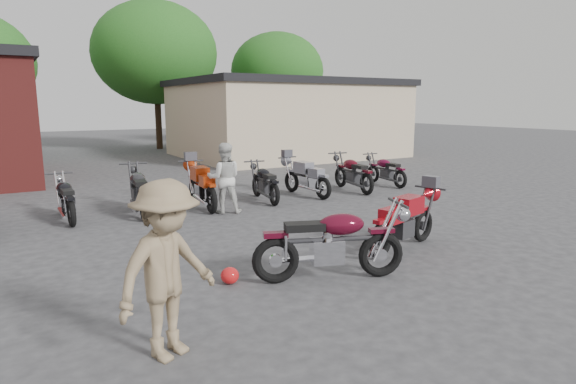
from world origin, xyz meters
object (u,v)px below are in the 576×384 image
sportbike (405,218)px  person_tan (167,270)px  helmet (230,276)px  row_bike_5 (265,181)px  row_bike_6 (306,176)px  row_bike_8 (386,169)px  vintage_motorcycle (333,238)px  row_bike_2 (66,196)px  row_bike_7 (353,171)px  row_bike_4 (201,184)px  row_bike_3 (139,188)px  person_light (224,178)px

sportbike → person_tan: size_ratio=1.06×
helmet → row_bike_5: (3.36, 5.18, 0.43)m
row_bike_6 → row_bike_8: bearing=-92.4°
vintage_motorcycle → row_bike_8: vintage_motorcycle is taller
helmet → person_tan: bearing=-131.3°
row_bike_5 → person_tan: bearing=153.3°
sportbike → row_bike_2: bearing=116.9°
person_tan → row_bike_7: (7.76, 6.74, -0.34)m
sportbike → row_bike_8: sportbike is taller
vintage_motorcycle → sportbike: bearing=37.0°
row_bike_4 → row_bike_5: bearing=-87.5°
row_bike_7 → row_bike_3: bearing=95.2°
person_tan → person_light: bearing=37.9°
vintage_motorcycle → helmet: vintage_motorcycle is taller
helmet → row_bike_7: 8.23m
row_bike_3 → row_bike_8: row_bike_3 is taller
row_bike_4 → row_bike_6: bearing=-85.4°
vintage_motorcycle → row_bike_7: vintage_motorcycle is taller
row_bike_5 → row_bike_7: size_ratio=0.93×
person_light → row_bike_5: bearing=-130.0°
person_light → person_tan: bearing=83.8°
sportbike → row_bike_6: row_bike_6 is taller
row_bike_3 → row_bike_8: 7.91m
vintage_motorcycle → row_bike_7: 7.67m
vintage_motorcycle → row_bike_5: (1.97, 5.82, -0.09)m
row_bike_6 → person_tan: bearing=132.5°
person_light → row_bike_6: size_ratio=0.85×
row_bike_2 → sportbike: bearing=-139.3°
row_bike_6 → sportbike: bearing=160.6°
helmet → row_bike_5: bearing=57.1°
row_bike_6 → row_bike_7: bearing=-98.1°
helmet → person_tan: (-1.38, -1.57, 0.82)m
vintage_motorcycle → person_light: (0.44, 5.02, 0.20)m
vintage_motorcycle → row_bike_5: size_ratio=1.16×
person_tan → row_bike_2: person_tan is taller
helmet → row_bike_5: 6.19m
row_bike_5 → row_bike_7: row_bike_7 is taller
sportbike → row_bike_3: bearing=107.0°
helmet → row_bike_6: 7.09m
sportbike → row_bike_7: (2.95, 5.22, 0.02)m
sportbike → row_bike_2: size_ratio=1.05×
row_bike_3 → row_bike_4: size_ratio=1.01×
row_bike_8 → row_bike_3: bearing=92.8°
sportbike → person_tan: bearing=-177.6°
person_light → vintage_motorcycle: bearing=107.1°
person_tan → row_bike_4: (2.95, 6.82, -0.32)m
person_tan → row_bike_2: bearing=67.8°
vintage_motorcycle → row_bike_8: 8.93m
row_bike_4 → helmet: bearing=168.0°
helmet → person_light: person_light is taller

